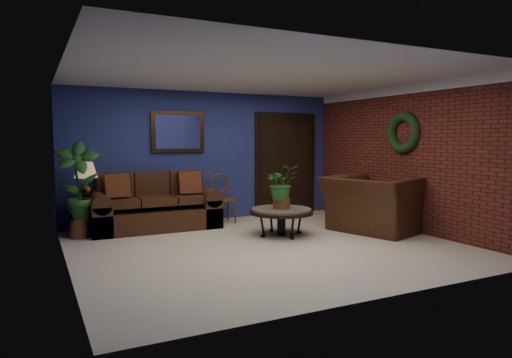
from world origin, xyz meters
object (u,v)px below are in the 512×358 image
end_table (87,209)px  table_lamp (86,177)px  armchair (374,204)px  sofa (154,210)px  side_chair (222,195)px  coffee_table (281,212)px

end_table → table_lamp: (0.00, 0.00, 0.53)m
table_lamp → armchair: size_ratio=0.42×
sofa → side_chair: size_ratio=2.38×
sofa → end_table: 1.13m
armchair → table_lamp: bearing=49.2°
sofa → armchair: sofa is taller
side_chair → coffee_table: bearing=-76.6°
coffee_table → side_chair: size_ratio=1.12×
coffee_table → table_lamp: table_lamp is taller
table_lamp → end_table: bearing=0.0°
end_table → sofa: bearing=1.7°
sofa → coffee_table: (1.74, -1.52, 0.06)m
table_lamp → sofa: bearing=1.7°
sofa → armchair: (3.33, -1.95, 0.15)m
sofa → table_lamp: table_lamp is taller
sofa → table_lamp: 1.30m
coffee_table → side_chair: (-0.42, 1.56, 0.14)m
end_table → side_chair: side_chair is taller
side_chair → table_lamp: bearing=179.9°
sofa → table_lamp: bearing=-178.3°
end_table → table_lamp: table_lamp is taller
table_lamp → side_chair: table_lamp is taller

